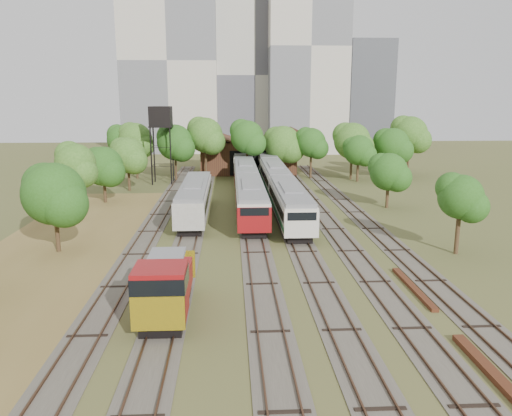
{
  "coord_description": "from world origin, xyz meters",
  "views": [
    {
      "loc": [
        -4.13,
        -29.49,
        12.7
      ],
      "look_at": [
        -1.71,
        16.69,
        2.5
      ],
      "focal_mm": 35.0,
      "sensor_mm": 36.0,
      "label": 1
    }
  ],
  "objects": [
    {
      "name": "ground",
      "position": [
        0.0,
        0.0,
        0.0
      ],
      "size": [
        240.0,
        240.0,
        0.0
      ],
      "primitive_type": "plane",
      "color": "#475123",
      "rests_on": "ground"
    },
    {
      "name": "tree_band_right",
      "position": [
        14.98,
        31.81,
        4.64
      ],
      "size": [
        5.82,
        41.13,
        7.23
      ],
      "color": "#382616",
      "rests_on": "ground"
    },
    {
      "name": "tracks",
      "position": [
        -0.67,
        25.0,
        0.04
      ],
      "size": [
        24.6,
        80.0,
        0.19
      ],
      "color": "#4C473D",
      "rests_on": "ground"
    },
    {
      "name": "tower_centre",
      "position": [
        2.0,
        100.0,
        18.0
      ],
      "size": [
        20.0,
        18.0,
        36.0
      ],
      "primitive_type": "cube",
      "color": "#B1ADA0",
      "rests_on": "ground"
    },
    {
      "name": "tower_right",
      "position": [
        14.0,
        92.0,
        24.0
      ],
      "size": [
        18.0,
        16.0,
        48.0
      ],
      "primitive_type": "cube",
      "color": "#BDB4A5",
      "rests_on": "ground"
    },
    {
      "name": "tower_left",
      "position": [
        -18.0,
        95.0,
        21.0
      ],
      "size": [
        22.0,
        16.0,
        42.0
      ],
      "primitive_type": "cube",
      "color": "#BDB4A5",
      "rests_on": "ground"
    },
    {
      "name": "shunter_locomotive",
      "position": [
        -8.0,
        -1.93,
        1.83
      ],
      "size": [
        2.89,
        8.1,
        3.78
      ],
      "color": "black",
      "rests_on": "ground"
    },
    {
      "name": "tree_band_left",
      "position": [
        -20.23,
        20.29,
        5.16
      ],
      "size": [
        8.78,
        65.49,
        8.43
      ],
      "color": "#382616",
      "rests_on": "ground"
    },
    {
      "name": "railcar_green_set",
      "position": [
        2.0,
        37.94,
        1.99
      ],
      "size": [
        3.05,
        52.08,
        3.77
      ],
      "color": "black",
      "rests_on": "ground"
    },
    {
      "name": "tower_far_right",
      "position": [
        34.0,
        110.0,
        14.0
      ],
      "size": [
        12.0,
        12.0,
        28.0
      ],
      "primitive_type": "cube",
      "color": "#44464C",
      "rests_on": "ground"
    },
    {
      "name": "railcar_rear",
      "position": [
        -2.0,
        58.26,
        2.05
      ],
      "size": [
        3.13,
        16.08,
        3.87
      ],
      "color": "black",
      "rests_on": "ground"
    },
    {
      "name": "railcar_red_set",
      "position": [
        -2.0,
        31.0,
        2.02
      ],
      "size": [
        3.09,
        34.58,
        3.83
      ],
      "color": "black",
      "rests_on": "ground"
    },
    {
      "name": "tree_band_far",
      "position": [
        4.45,
        50.43,
        6.13
      ],
      "size": [
        50.49,
        9.54,
        9.81
      ],
      "color": "#382616",
      "rests_on": "ground"
    },
    {
      "name": "maintenance_shed",
      "position": [
        -1.0,
        57.98,
        2.91
      ],
      "size": [
        16.45,
        11.55,
        7.58
      ],
      "color": "#3B1E15",
      "rests_on": "ground"
    },
    {
      "name": "old_grey_coach",
      "position": [
        -8.0,
        23.9,
        2.03
      ],
      "size": [
        3.0,
        18.0,
        3.71
      ],
      "color": "black",
      "rests_on": "ground"
    },
    {
      "name": "dry_grass_patch",
      "position": [
        -18.0,
        8.0,
        0.02
      ],
      "size": [
        14.0,
        60.0,
        0.04
      ],
      "primitive_type": "cube",
      "color": "brown",
      "rests_on": "ground"
    },
    {
      "name": "rail_pile_far",
      "position": [
        8.2,
        1.75,
        0.12
      ],
      "size": [
        0.47,
        7.48,
        0.24
      ],
      "primitive_type": "cube",
      "color": "#522917",
      "rests_on": "ground"
    },
    {
      "name": "rail_pile_near",
      "position": [
        8.0,
        -9.79,
        0.15
      ],
      "size": [
        0.59,
        8.78,
        0.29
      ],
      "primitive_type": "cube",
      "color": "#522917",
      "rests_on": "ground"
    },
    {
      "name": "water_tower",
      "position": [
        -14.35,
        46.3,
        9.73
      ],
      "size": [
        3.34,
        3.34,
        11.54
      ],
      "color": "black",
      "rests_on": "ground"
    }
  ]
}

